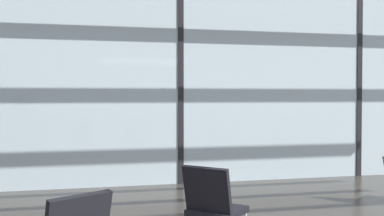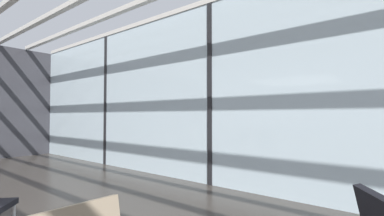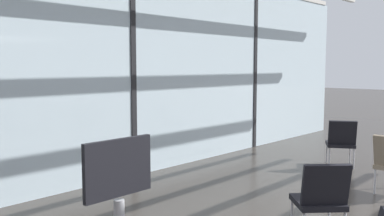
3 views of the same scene
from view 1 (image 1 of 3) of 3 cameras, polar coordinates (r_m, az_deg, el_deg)
glass_curtain_wall at (r=7.98m, az=-1.49°, el=3.12°), size 14.00×0.08×3.52m
window_mullion_1 at (r=7.98m, az=-1.49°, el=3.12°), size 0.10×0.12×3.52m
window_mullion_2 at (r=9.34m, az=20.06°, el=2.80°), size 0.10×0.12×3.52m
parked_airplane at (r=12.48m, az=-8.88°, el=3.15°), size 13.28×3.79×3.79m
lounge_chair_4 at (r=4.53m, az=2.66°, el=-11.81°), size 0.71×0.71×0.87m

